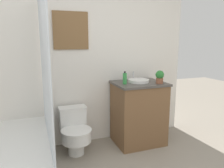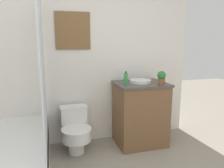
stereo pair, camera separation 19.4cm
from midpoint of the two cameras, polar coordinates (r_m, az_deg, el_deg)
name	(u,v)px [view 2 (the right image)]	position (r m, az deg, el deg)	size (l,w,h in m)	color
wall_back	(83,57)	(3.11, -5.89, 7.13)	(3.23, 0.07, 2.50)	white
shower_area	(22,154)	(2.60, -20.53, -16.74)	(0.60, 1.47, 1.98)	white
toilet	(75,129)	(3.02, -7.70, -11.63)	(0.39, 0.53, 0.59)	white
vanity	(140,113)	(3.19, 9.10, -7.62)	(0.71, 0.58, 0.90)	brown
sink	(140,81)	(3.10, 9.19, 0.75)	(0.30, 0.34, 0.13)	white
soap_bottle	(126,79)	(2.94, 5.53, 1.41)	(0.05, 0.05, 0.17)	green
potted_plant	(161,77)	(3.03, 14.61, 1.72)	(0.12, 0.12, 0.18)	brown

